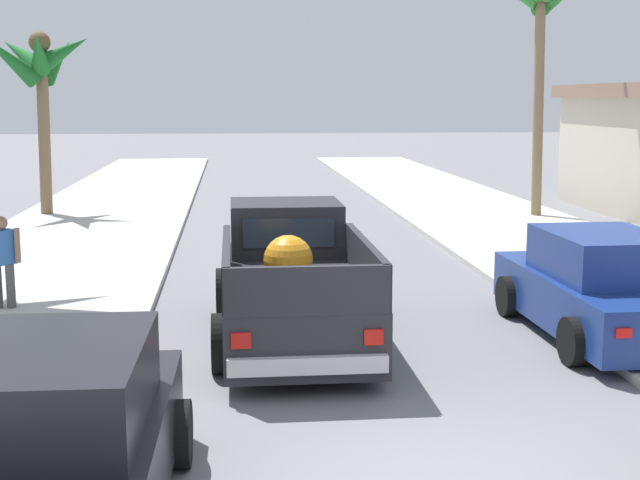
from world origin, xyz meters
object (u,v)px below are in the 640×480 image
object	(u,v)px
car_left_mid	(600,289)
pedestrian	(2,259)
pickup_truck	(291,283)
palm_tree_right_mid	(541,1)
car_right_near	(47,452)
palm_tree_left_fore	(38,67)

from	to	relation	value
car_left_mid	pedestrian	bearing A→B (deg)	166.17
pickup_truck	pedestrian	distance (m)	4.75
palm_tree_right_mid	car_right_near	bearing A→B (deg)	-119.82
car_left_mid	palm_tree_left_fore	world-z (taller)	palm_tree_left_fore
car_left_mid	car_right_near	bearing A→B (deg)	-142.27
pickup_truck	car_right_near	bearing A→B (deg)	-111.96
pickup_truck	palm_tree_left_fore	xyz separation A→B (m)	(-6.24, 13.57, 3.51)
car_right_near	car_left_mid	distance (m)	8.46
pickup_truck	car_right_near	distance (m)	6.11
car_right_near	pedestrian	size ratio (longest dim) A/B	2.70
palm_tree_left_fore	pickup_truck	bearing A→B (deg)	-65.30
pickup_truck	car_left_mid	xyz separation A→B (m)	(4.40, -0.49, -0.07)
pedestrian	palm_tree_right_mid	bearing A→B (deg)	39.93
car_right_near	pedestrian	distance (m)	7.67
pickup_truck	car_left_mid	distance (m)	4.43
palm_tree_left_fore	pedestrian	distance (m)	12.49
car_right_near	palm_tree_left_fore	world-z (taller)	palm_tree_left_fore
pickup_truck	palm_tree_right_mid	distance (m)	15.21
pickup_truck	palm_tree_right_mid	size ratio (longest dim) A/B	0.72
pickup_truck	car_left_mid	size ratio (longest dim) A/B	1.22
pickup_truck	palm_tree_right_mid	world-z (taller)	palm_tree_right_mid
pickup_truck	car_right_near	xyz separation A→B (m)	(-2.28, -5.67, -0.07)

